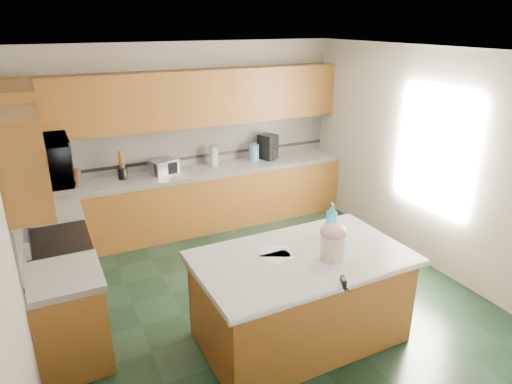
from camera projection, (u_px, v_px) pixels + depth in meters
floor at (258, 294)px, 5.29m from camera, size 4.60×4.60×0.00m
ceiling at (258, 51)px, 4.33m from camera, size 4.60×4.60×0.00m
wall_back at (189, 137)px, 6.76m from camera, size 4.60×0.04×2.70m
wall_front at (420, 297)px, 2.86m from camera, size 4.60×0.04×2.70m
wall_left at (12, 225)px, 3.86m from camera, size 0.04×4.60×2.70m
wall_right at (422, 157)px, 5.75m from camera, size 0.04×4.60×2.70m
back_base_cab at (199, 201)px, 6.82m from camera, size 4.60×0.60×0.86m
back_countertop at (197, 172)px, 6.65m from camera, size 4.60×0.64×0.06m
back_upper_cab at (191, 99)px, 6.39m from camera, size 4.60×0.33×0.78m
back_backsplash at (190, 145)px, 6.77m from camera, size 4.60×0.02×0.63m
back_accent_band at (191, 157)px, 6.84m from camera, size 4.60×0.01×0.05m
left_base_cab_rear at (59, 249)px, 5.40m from camera, size 0.60×0.82×0.86m
left_counter_rear at (52, 214)px, 5.24m from camera, size 0.64×0.82×0.06m
left_base_cab_front at (71, 321)px, 4.12m from camera, size 0.60×0.72×0.86m
left_counter_front at (63, 277)px, 3.95m from camera, size 0.64×0.72×0.06m
left_backsplash at (19, 213)px, 4.38m from camera, size 0.02×2.30×0.63m
left_accent_band at (23, 232)px, 4.45m from camera, size 0.01×2.30×0.05m
left_upper_cab_rear at (23, 122)px, 4.93m from camera, size 0.33×1.09×0.78m
left_upper_cab_front at (24, 163)px, 3.53m from camera, size 0.33×0.72×0.78m
range_body at (64, 281)px, 4.74m from camera, size 0.60×0.76×0.88m
range_oven_door at (93, 277)px, 4.87m from camera, size 0.02×0.68×0.55m
range_cooktop at (57, 241)px, 4.57m from camera, size 0.62×0.78×0.04m
range_handle at (92, 245)px, 4.75m from camera, size 0.02×0.66×0.02m
range_backguard at (26, 235)px, 4.42m from camera, size 0.06×0.76×0.18m
microwave at (43, 161)px, 4.28m from camera, size 0.50×0.73×0.41m
island_base at (300, 300)px, 4.42m from camera, size 1.91×1.11×0.86m
island_top at (302, 258)px, 4.26m from camera, size 2.01×1.21×0.06m
island_bullnose at (339, 290)px, 3.76m from camera, size 2.00×0.09×0.06m
treat_jar at (333, 247)px, 4.16m from camera, size 0.25×0.25×0.23m
treat_jar_lid at (334, 232)px, 4.10m from camera, size 0.24×0.24×0.15m
treat_jar_knob at (334, 227)px, 4.08m from camera, size 0.08×0.03×0.03m
treat_jar_knob_end_l at (330, 228)px, 4.07m from camera, size 0.04×0.04×0.04m
treat_jar_knob_end_r at (338, 226)px, 4.10m from camera, size 0.04×0.04×0.04m
soap_bottle_island at (331, 219)px, 4.61m from camera, size 0.17×0.17×0.34m
paper_sheet_a at (277, 257)px, 4.21m from camera, size 0.30×0.23×0.00m
paper_sheet_b at (275, 251)px, 4.32m from camera, size 0.36×0.33×0.00m
clamp_body at (343, 283)px, 3.79m from camera, size 0.07×0.11×0.10m
clamp_handle at (348, 289)px, 3.74m from camera, size 0.02×0.07×0.02m
knife_block at (75, 178)px, 5.96m from camera, size 0.19×0.22×0.27m
utensil_crock at (123, 173)px, 6.25m from camera, size 0.13×0.13×0.16m
utensil_bundle at (121, 159)px, 6.18m from camera, size 0.08×0.08×0.24m
toaster_oven at (164, 167)px, 6.45m from camera, size 0.43×0.36×0.21m
toaster_oven_door at (166, 169)px, 6.36m from camera, size 0.32×0.01×0.17m
paper_towel at (214, 156)px, 6.80m from camera, size 0.13×0.13×0.30m
paper_towel_base at (214, 165)px, 6.85m from camera, size 0.20×0.20×0.01m
water_jug at (254, 153)px, 7.03m from camera, size 0.16×0.16×0.26m
water_jug_neck at (254, 144)px, 6.98m from camera, size 0.07×0.07×0.04m
coffee_maker at (268, 147)px, 7.13m from camera, size 0.31×0.32×0.39m
coffee_carafe at (269, 155)px, 7.12m from camera, size 0.16×0.16×0.16m
soap_bottle_back at (275, 152)px, 7.18m from camera, size 0.12×0.12×0.20m
soap_back_cap at (275, 145)px, 7.14m from camera, size 0.02×0.02×0.03m
window_light_proxy at (434, 150)px, 5.52m from camera, size 0.02×1.40×1.10m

